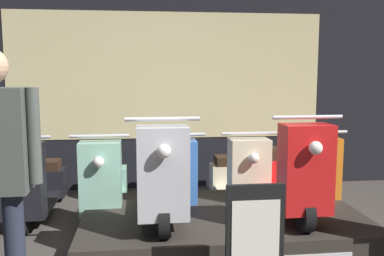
# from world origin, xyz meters

# --- Properties ---
(shop_wall_back) EXTENTS (7.70, 0.09, 3.20)m
(shop_wall_back) POSITION_xyz_m (0.00, 3.15, 1.60)
(shop_wall_back) COLOR black
(shop_wall_back) RESTS_ON ground_plane
(display_platform) EXTENTS (2.64, 1.57, 0.26)m
(display_platform) POSITION_xyz_m (0.39, 1.18, 0.13)
(display_platform) COLOR #2D2823
(display_platform) RESTS_ON ground_plane
(scooter_display_left) EXTENTS (0.59, 1.54, 0.99)m
(scooter_display_left) POSITION_xyz_m (-0.20, 1.09, 0.64)
(scooter_display_left) COLOR black
(scooter_display_left) RESTS_ON display_platform
(scooter_display_right) EXTENTS (0.59, 1.54, 0.99)m
(scooter_display_right) POSITION_xyz_m (0.99, 1.09, 0.64)
(scooter_display_right) COLOR black
(scooter_display_right) RESTS_ON display_platform
(scooter_backrow_0) EXTENTS (0.59, 1.54, 0.99)m
(scooter_backrow_0) POSITION_xyz_m (-1.54, 2.02, 0.37)
(scooter_backrow_0) COLOR black
(scooter_backrow_0) RESTS_ON ground_plane
(scooter_backrow_1) EXTENTS (0.59, 1.54, 0.99)m
(scooter_backrow_1) POSITION_xyz_m (-0.78, 2.02, 0.37)
(scooter_backrow_1) COLOR black
(scooter_backrow_1) RESTS_ON ground_plane
(scooter_backrow_2) EXTENTS (0.59, 1.54, 0.99)m
(scooter_backrow_2) POSITION_xyz_m (-0.02, 2.02, 0.37)
(scooter_backrow_2) COLOR black
(scooter_backrow_2) RESTS_ON ground_plane
(scooter_backrow_3) EXTENTS (0.59, 1.54, 0.99)m
(scooter_backrow_3) POSITION_xyz_m (0.75, 2.02, 0.37)
(scooter_backrow_3) COLOR black
(scooter_backrow_3) RESTS_ON ground_plane
(scooter_backrow_4) EXTENTS (0.59, 1.54, 0.99)m
(scooter_backrow_4) POSITION_xyz_m (1.51, 2.02, 0.37)
(scooter_backrow_4) COLOR black
(scooter_backrow_4) RESTS_ON ground_plane
(price_sign_board) EXTENTS (0.41, 0.04, 0.85)m
(price_sign_board) POSITION_xyz_m (0.40, 0.00, 0.43)
(price_sign_board) COLOR black
(price_sign_board) RESTS_ON ground_plane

